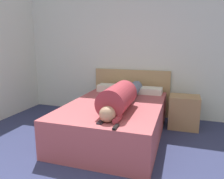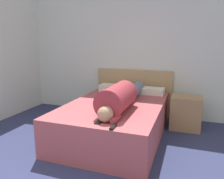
% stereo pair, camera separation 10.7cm
% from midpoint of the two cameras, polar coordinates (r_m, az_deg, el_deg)
% --- Properties ---
extents(wall_back, '(5.24, 0.06, 2.60)m').
position_cam_midpoint_polar(wall_back, '(4.43, 1.79, 10.36)').
color(wall_back, silver).
rests_on(wall_back, ground_plane).
extents(bed, '(1.39, 2.06, 0.52)m').
position_cam_midpoint_polar(bed, '(3.43, -0.11, -7.87)').
color(bed, '#A84C51').
rests_on(bed, ground_plane).
extents(headboard, '(1.51, 0.04, 0.91)m').
position_cam_midpoint_polar(headboard, '(4.41, 4.35, -0.75)').
color(headboard, tan).
rests_on(headboard, ground_plane).
extents(nightstand, '(0.49, 0.41, 0.56)m').
position_cam_midpoint_polar(nightstand, '(3.92, 17.51, -5.61)').
color(nightstand, '#A37A51').
rests_on(nightstand, ground_plane).
extents(person_lying, '(0.37, 1.80, 0.37)m').
position_cam_midpoint_polar(person_lying, '(3.11, 1.57, -1.88)').
color(person_lying, tan).
rests_on(person_lying, bed).
extents(pillow_near_headboard, '(0.59, 0.28, 0.12)m').
position_cam_midpoint_polar(pillow_near_headboard, '(4.19, -0.34, 0.40)').
color(pillow_near_headboard, silver).
rests_on(pillow_near_headboard, bed).
extents(pillow_second, '(0.56, 0.28, 0.11)m').
position_cam_midpoint_polar(pillow_second, '(4.04, 8.27, -0.25)').
color(pillow_second, silver).
rests_on(pillow_second, bed).
extents(tv_remote, '(0.04, 0.15, 0.02)m').
position_cam_midpoint_polar(tv_remote, '(2.41, -0.29, -9.74)').
color(tv_remote, black).
rests_on(tv_remote, bed).
extents(cell_phone, '(0.06, 0.13, 0.01)m').
position_cam_midpoint_polar(cell_phone, '(2.57, -4.20, -8.53)').
color(cell_phone, black).
rests_on(cell_phone, bed).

